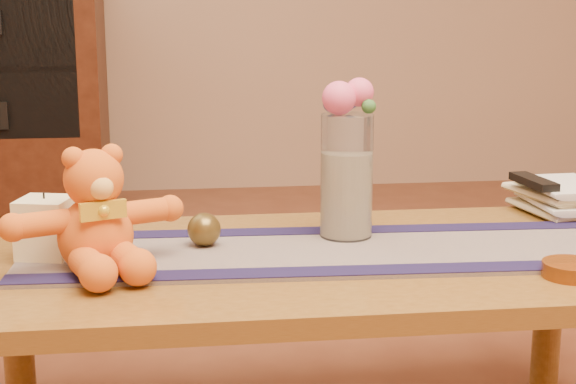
{
  "coord_description": "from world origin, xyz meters",
  "views": [
    {
      "loc": [
        -0.26,
        -1.64,
        0.95
      ],
      "look_at": [
        -0.05,
        0.0,
        0.58
      ],
      "focal_mm": 53.97,
      "sensor_mm": 36.0,
      "label": 1
    }
  ],
  "objects": [
    {
      "name": "coffee_table_top",
      "position": [
        0.0,
        0.0,
        0.43
      ],
      "size": [
        1.4,
        0.7,
        0.04
      ],
      "primitive_type": "cube",
      "color": "brown",
      "rests_on": "floor"
    },
    {
      "name": "table_leg_bl",
      "position": [
        -0.64,
        0.29,
        0.21
      ],
      "size": [
        0.07,
        0.07,
        0.41
      ],
      "primitive_type": "cylinder",
      "color": "brown",
      "rests_on": "floor"
    },
    {
      "name": "table_leg_br",
      "position": [
        0.64,
        0.29,
        0.21
      ],
      "size": [
        0.07,
        0.07,
        0.41
      ],
      "primitive_type": "cylinder",
      "color": "brown",
      "rests_on": "floor"
    },
    {
      "name": "persian_runner",
      "position": [
        0.02,
        0.01,
        0.45
      ],
      "size": [
        1.21,
        0.4,
        0.01
      ],
      "primitive_type": "cube",
      "rotation": [
        0.0,
        0.0,
        -0.04
      ],
      "color": "#181843",
      "rests_on": "coffee_table_top"
    },
    {
      "name": "runner_border_near",
      "position": [
        0.02,
        -0.14,
        0.46
      ],
      "size": [
        1.2,
        0.11,
        0.0
      ],
      "primitive_type": "cube",
      "rotation": [
        0.0,
        0.0,
        -0.04
      ],
      "color": "#171237",
      "rests_on": "persian_runner"
    },
    {
      "name": "runner_border_far",
      "position": [
        0.03,
        0.15,
        0.46
      ],
      "size": [
        1.2,
        0.11,
        0.0
      ],
      "primitive_type": "cube",
      "rotation": [
        0.0,
        0.0,
        -0.04
      ],
      "color": "#171237",
      "rests_on": "persian_runner"
    },
    {
      "name": "teddy_bear",
      "position": [
        -0.42,
        -0.05,
        0.57
      ],
      "size": [
        0.4,
        0.37,
        0.22
      ],
      "primitive_type": null,
      "rotation": [
        0.0,
        0.0,
        0.38
      ],
      "color": "orange",
      "rests_on": "persian_runner"
    },
    {
      "name": "pillar_candle",
      "position": [
        -0.52,
        0.03,
        0.52
      ],
      "size": [
        0.12,
        0.12,
        0.12
      ],
      "primitive_type": "cube",
      "rotation": [
        0.0,
        0.0,
        -0.24
      ],
      "color": "#FAEFB8",
      "rests_on": "persian_runner"
    },
    {
      "name": "candle_wick",
      "position": [
        -0.52,
        0.03,
        0.58
      ],
      "size": [
        0.0,
        0.0,
        0.01
      ],
      "primitive_type": "cylinder",
      "rotation": [
        0.0,
        0.0,
        -0.24
      ],
      "color": "black",
      "rests_on": "pillar_candle"
    },
    {
      "name": "glass_vase",
      "position": [
        0.09,
        0.1,
        0.59
      ],
      "size": [
        0.11,
        0.11,
        0.26
      ],
      "primitive_type": "cylinder",
      "color": "silver",
      "rests_on": "persian_runner"
    },
    {
      "name": "potpourri_fill",
      "position": [
        0.09,
        0.1,
        0.55
      ],
      "size": [
        0.09,
        0.09,
        0.18
      ],
      "primitive_type": "cylinder",
      "color": "beige",
      "rests_on": "glass_vase"
    },
    {
      "name": "rose_left",
      "position": [
        0.07,
        0.09,
        0.75
      ],
      "size": [
        0.07,
        0.07,
        0.07
      ],
      "primitive_type": "sphere",
      "color": "#F15585",
      "rests_on": "glass_vase"
    },
    {
      "name": "rose_right",
      "position": [
        0.11,
        0.11,
        0.76
      ],
      "size": [
        0.06,
        0.06,
        0.06
      ],
      "primitive_type": "sphere",
      "color": "#F15585",
      "rests_on": "glass_vase"
    },
    {
      "name": "blue_flower_back",
      "position": [
        0.1,
        0.14,
        0.75
      ],
      "size": [
        0.04,
        0.04,
        0.04
      ],
      "primitive_type": "sphere",
      "color": "#454495",
      "rests_on": "glass_vase"
    },
    {
      "name": "blue_flower_side",
      "position": [
        0.06,
        0.12,
        0.74
      ],
      "size": [
        0.04,
        0.04,
        0.04
      ],
      "primitive_type": "sphere",
      "color": "#454495",
      "rests_on": "glass_vase"
    },
    {
      "name": "leaf_sprig",
      "position": [
        0.13,
        0.08,
        0.74
      ],
      "size": [
        0.03,
        0.03,
        0.03
      ],
      "primitive_type": "sphere",
      "color": "#33662D",
      "rests_on": "glass_vase"
    },
    {
      "name": "bronze_ball",
      "position": [
        -0.21,
        0.07,
        0.49
      ],
      "size": [
        0.09,
        0.09,
        0.07
      ],
      "primitive_type": "sphere",
      "rotation": [
        0.0,
        0.0,
        0.33
      ],
      "color": "#53421B",
      "rests_on": "persian_runner"
    },
    {
      "name": "book_bottom",
      "position": [
        0.56,
        0.25,
        0.46
      ],
      "size": [
        0.2,
        0.25,
        0.02
      ],
      "primitive_type": "imported",
      "rotation": [
        0.0,
        0.0,
        0.16
      ],
      "color": "beige",
      "rests_on": "coffee_table_top"
    },
    {
      "name": "book_lower",
      "position": [
        0.56,
        0.25,
        0.48
      ],
      "size": [
        0.17,
        0.23,
        0.02
      ],
      "primitive_type": "imported",
      "rotation": [
        0.0,
        0.0,
        0.02
      ],
      "color": "beige",
      "rests_on": "book_bottom"
    },
    {
      "name": "book_upper",
      "position": [
        0.55,
        0.25,
        0.5
      ],
      "size": [
        0.21,
        0.25,
        0.02
      ],
      "primitive_type": "imported",
      "rotation": [
        0.0,
        0.0,
        0.21
      ],
      "color": "beige",
      "rests_on": "book_lower"
    },
    {
      "name": "book_top",
      "position": [
        0.56,
        0.25,
        0.52
      ],
      "size": [
        0.18,
        0.23,
        0.02
      ],
      "primitive_type": "imported",
      "rotation": [
        0.0,
        0.0,
        0.05
      ],
      "color": "beige",
      "rests_on": "book_upper"
    },
    {
      "name": "tv_remote",
      "position": [
        0.56,
        0.24,
        0.54
      ],
      "size": [
        0.06,
        0.16,
        0.02
      ],
      "primitive_type": "cube",
      "rotation": [
        0.0,
        0.0,
        0.1
      ],
      "color": "black",
      "rests_on": "book_top"
    },
    {
      "name": "amber_dish",
      "position": [
        0.45,
        -0.2,
        0.46
      ],
      "size": [
        0.12,
        0.12,
        0.03
      ],
      "primitive_type": "cylinder",
      "rotation": [
        0.0,
        0.0,
        0.15
      ],
      "color": "#BF5914",
      "rests_on": "coffee_table_top"
    }
  ]
}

